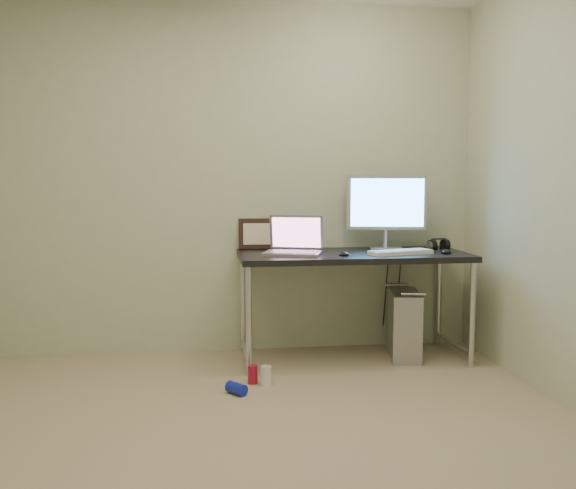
{
  "coord_description": "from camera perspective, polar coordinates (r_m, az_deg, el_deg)",
  "views": [
    {
      "loc": [
        -0.23,
        -2.89,
        1.27
      ],
      "look_at": [
        0.3,
        1.06,
        0.85
      ],
      "focal_mm": 40.0,
      "sensor_mm": 36.0,
      "label": 1
    }
  ],
  "objects": [
    {
      "name": "floor",
      "position": [
        3.17,
        -2.94,
        -17.61
      ],
      "size": [
        3.5,
        3.5,
        0.0
      ],
      "primitive_type": "plane",
      "color": "tan",
      "rests_on": "ground"
    },
    {
      "name": "wall_back",
      "position": [
        4.65,
        -4.79,
        5.75
      ],
      "size": [
        3.5,
        0.02,
        2.5
      ],
      "primitive_type": "cube",
      "color": "beige",
      "rests_on": "ground"
    },
    {
      "name": "desk",
      "position": [
        4.46,
        5.78,
        -1.74
      ],
      "size": [
        1.57,
        0.69,
        0.75
      ],
      "color": "black",
      "rests_on": "ground"
    },
    {
      "name": "tower_computer",
      "position": [
        4.63,
        10.29,
        -7.0
      ],
      "size": [
        0.28,
        0.48,
        0.5
      ],
      "rotation": [
        0.0,
        0.0,
        -0.19
      ],
      "color": "#A4A3A8",
      "rests_on": "ground"
    },
    {
      "name": "cable_a",
      "position": [
        4.87,
        8.67,
        -4.35
      ],
      "size": [
        0.01,
        0.16,
        0.69
      ],
      "primitive_type": "cylinder",
      "rotation": [
        0.21,
        0.0,
        0.0
      ],
      "color": "black",
      "rests_on": "ground"
    },
    {
      "name": "cable_b",
      "position": [
        4.88,
        9.75,
        -4.59
      ],
      "size": [
        0.02,
        0.11,
        0.71
      ],
      "primitive_type": "cylinder",
      "rotation": [
        0.14,
        0.0,
        0.09
      ],
      "color": "black",
      "rests_on": "ground"
    },
    {
      "name": "can_red",
      "position": [
        4.04,
        -3.16,
        -11.46
      ],
      "size": [
        0.07,
        0.07,
        0.11
      ],
      "primitive_type": "cylinder",
      "rotation": [
        0.0,
        0.0,
        -0.16
      ],
      "color": "#AE1631",
      "rests_on": "ground"
    },
    {
      "name": "can_white",
      "position": [
        4.0,
        -1.96,
        -11.6
      ],
      "size": [
        0.07,
        0.07,
        0.12
      ],
      "primitive_type": "cylinder",
      "rotation": [
        0.0,
        0.0,
        0.08
      ],
      "color": "white",
      "rests_on": "ground"
    },
    {
      "name": "can_blue",
      "position": [
        3.86,
        -4.61,
        -12.64
      ],
      "size": [
        0.13,
        0.14,
        0.07
      ],
      "primitive_type": "cylinder",
      "rotation": [
        1.57,
        0.0,
        0.69
      ],
      "color": "#1321B2",
      "rests_on": "ground"
    },
    {
      "name": "laptop",
      "position": [
        4.36,
        0.55,
        -0.04
      ],
      "size": [
        0.45,
        0.41,
        0.26
      ],
      "rotation": [
        0.0,
        0.0,
        -0.32
      ],
      "color": "silver",
      "rests_on": "desk"
    },
    {
      "name": "monitor",
      "position": [
        4.67,
        8.74,
        3.4
      ],
      "size": [
        0.57,
        0.21,
        0.53
      ],
      "rotation": [
        0.0,
        0.0,
        -0.2
      ],
      "color": "silver",
      "rests_on": "desk"
    },
    {
      "name": "keyboard",
      "position": [
        4.41,
        9.98,
        -0.68
      ],
      "size": [
        0.46,
        0.27,
        0.03
      ],
      "primitive_type": "cube",
      "rotation": [
        0.0,
        0.0,
        0.3
      ],
      "color": "white",
      "rests_on": "desk"
    },
    {
      "name": "mouse_right",
      "position": [
        4.51,
        13.89,
        -0.54
      ],
      "size": [
        0.1,
        0.13,
        0.04
      ],
      "primitive_type": "ellipsoid",
      "rotation": [
        0.0,
        0.0,
        -0.32
      ],
      "color": "black",
      "rests_on": "desk"
    },
    {
      "name": "mouse_left",
      "position": [
        4.27,
        4.98,
        -0.76
      ],
      "size": [
        0.08,
        0.11,
        0.04
      ],
      "primitive_type": "ellipsoid",
      "rotation": [
        0.0,
        0.0,
        0.09
      ],
      "color": "black",
      "rests_on": "desk"
    },
    {
      "name": "headphones",
      "position": [
        4.77,
        13.24,
        -0.08
      ],
      "size": [
        0.16,
        0.1,
        0.1
      ],
      "rotation": [
        0.0,
        0.0,
        0.21
      ],
      "color": "black",
      "rests_on": "desk"
    },
    {
      "name": "picture_frame",
      "position": [
        4.65,
        -2.72,
        0.96
      ],
      "size": [
        0.28,
        0.09,
        0.22
      ],
      "primitive_type": "cube",
      "rotation": [
        -0.21,
        0.0,
        -0.06
      ],
      "color": "black",
      "rests_on": "desk"
    },
    {
      "name": "webcam",
      "position": [
        4.65,
        0.28,
        0.77
      ],
      "size": [
        0.05,
        0.04,
        0.13
      ],
      "rotation": [
        0.0,
        0.0,
        0.29
      ],
      "color": "silver",
      "rests_on": "desk"
    }
  ]
}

